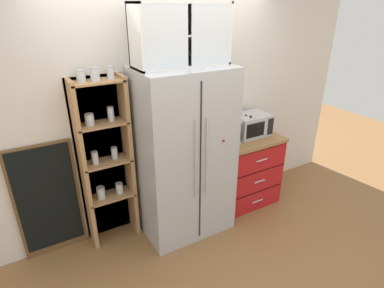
# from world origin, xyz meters

# --- Properties ---
(ground_plane) EXTENTS (10.81, 10.81, 0.00)m
(ground_plane) POSITION_xyz_m (0.00, 0.00, 0.00)
(ground_plane) COLOR olive
(wall_back_cream) EXTENTS (5.10, 0.10, 2.55)m
(wall_back_cream) POSITION_xyz_m (0.00, 0.40, 1.27)
(wall_back_cream) COLOR silver
(wall_back_cream) RESTS_ON ground
(refrigerator) EXTENTS (0.94, 0.69, 1.83)m
(refrigerator) POSITION_xyz_m (0.00, 0.02, 0.91)
(refrigerator) COLOR #B7BABF
(refrigerator) RESTS_ON ground
(pantry_shelf_column) EXTENTS (0.54, 0.27, 1.86)m
(pantry_shelf_column) POSITION_xyz_m (-0.76, 0.29, 0.94)
(pantry_shelf_column) COLOR brown
(pantry_shelf_column) RESTS_ON ground
(counter_cabinet) EXTENTS (0.81, 0.58, 0.89)m
(counter_cabinet) POSITION_xyz_m (0.90, 0.07, 0.45)
(counter_cabinet) COLOR red
(counter_cabinet) RESTS_ON ground
(microwave) EXTENTS (0.44, 0.33, 0.26)m
(microwave) POSITION_xyz_m (0.98, 0.12, 1.02)
(microwave) COLOR #B7BABF
(microwave) RESTS_ON counter_cabinet
(coffee_maker) EXTENTS (0.17, 0.20, 0.31)m
(coffee_maker) POSITION_xyz_m (0.63, 0.08, 1.05)
(coffee_maker) COLOR #B7B7BC
(coffee_maker) RESTS_ON counter_cabinet
(mug_cream) EXTENTS (0.11, 0.07, 0.10)m
(mug_cream) POSITION_xyz_m (0.90, 0.10, 0.94)
(mug_cream) COLOR silver
(mug_cream) RESTS_ON counter_cabinet
(bottle_green) EXTENTS (0.06, 0.06, 0.27)m
(bottle_green) POSITION_xyz_m (0.90, 0.13, 1.01)
(bottle_green) COLOR #285B33
(bottle_green) RESTS_ON counter_cabinet
(bottle_amber) EXTENTS (0.07, 0.07, 0.28)m
(bottle_amber) POSITION_xyz_m (0.90, 0.04, 1.01)
(bottle_amber) COLOR brown
(bottle_amber) RESTS_ON counter_cabinet
(upper_cabinet) EXTENTS (0.90, 0.32, 0.55)m
(upper_cabinet) POSITION_xyz_m (0.00, 0.06, 2.10)
(upper_cabinet) COLOR silver
(upper_cabinet) RESTS_ON refrigerator
(chalkboard_menu) EXTENTS (0.60, 0.04, 1.20)m
(chalkboard_menu) POSITION_xyz_m (-1.35, 0.33, 0.61)
(chalkboard_menu) COLOR brown
(chalkboard_menu) RESTS_ON ground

